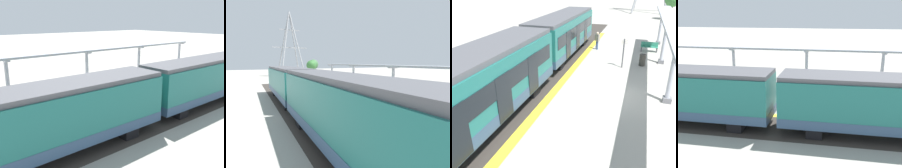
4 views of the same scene
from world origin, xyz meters
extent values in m
plane|color=#A4A095|center=(0.00, 0.00, 0.00)|extent=(176.00, 176.00, 0.00)
cube|color=yellow|center=(-3.25, 0.00, 0.00)|extent=(0.50, 33.41, 0.01)
cube|color=#38332D|center=(-5.10, 0.00, 0.00)|extent=(3.20, 45.41, 0.01)
cube|color=#1D6962|center=(-5.10, -5.05, 1.94)|extent=(2.60, 11.18, 2.60)
cube|color=#304B6A|center=(-5.10, -5.05, 0.92)|extent=(2.63, 11.20, 0.55)
cube|color=#515156|center=(-5.10, -5.05, 3.36)|extent=(2.39, 11.18, 0.24)
cube|color=black|center=(-3.79, -5.05, 2.25)|extent=(0.03, 10.29, 0.84)
cube|color=black|center=(-3.78, -7.85, 1.69)|extent=(0.04, 1.10, 2.00)
cube|color=black|center=(-3.78, -5.05, 1.69)|extent=(0.04, 1.10, 2.00)
cube|color=black|center=(-3.78, -2.25, 1.69)|extent=(0.04, 1.10, 2.00)
cube|color=black|center=(-5.10, -1.47, 0.32)|extent=(2.21, 0.90, 0.64)
cube|color=#1D6962|center=(-5.10, 6.74, 1.94)|extent=(2.60, 11.18, 2.60)
cube|color=#304B6A|center=(-5.10, 6.74, 0.92)|extent=(2.63, 11.20, 0.55)
cube|color=#515156|center=(-5.10, 6.74, 3.36)|extent=(2.39, 11.18, 0.24)
cube|color=black|center=(-3.79, 6.74, 2.25)|extent=(0.03, 10.29, 0.84)
cube|color=black|center=(-3.78, 3.94, 1.69)|extent=(0.04, 1.10, 2.00)
cube|color=black|center=(-3.78, 6.74, 1.69)|extent=(0.04, 1.10, 2.00)
cube|color=black|center=(-3.78, 9.53, 1.69)|extent=(0.04, 1.10, 2.00)
cube|color=black|center=(-5.10, 10.31, 0.32)|extent=(2.21, 0.90, 0.64)
cube|color=black|center=(-5.10, 3.16, 0.32)|extent=(2.21, 0.90, 0.64)
cube|color=slate|center=(3.05, -0.01, 0.15)|extent=(0.44, 0.44, 0.30)
cylinder|color=#B0B2BE|center=(3.05, -0.01, 1.88)|extent=(0.28, 0.28, 3.16)
cube|color=slate|center=(3.05, 6.76, 0.15)|extent=(0.44, 0.44, 0.30)
cylinder|color=#B0B2BE|center=(3.05, 6.76, 1.88)|extent=(0.28, 0.28, 3.16)
cube|color=#B0B2BE|center=(3.05, 6.76, 3.52)|extent=(1.10, 0.36, 0.12)
cube|color=slate|center=(3.05, 13.09, 0.15)|extent=(0.44, 0.44, 0.30)
cylinder|color=#B0B2BE|center=(3.05, 13.09, 1.88)|extent=(0.28, 0.28, 3.16)
cube|color=#B0B2BE|center=(3.05, 13.09, 3.52)|extent=(1.10, 0.36, 0.12)
cube|color=#2F7D64|center=(2.14, 9.92, 0.44)|extent=(1.50, 0.45, 0.04)
cube|color=#2F7D64|center=(2.14, 10.11, 0.66)|extent=(1.50, 0.07, 0.40)
cube|color=#4C4C51|center=(2.81, 9.93, 0.21)|extent=(0.10, 0.40, 0.42)
cube|color=#4C4C51|center=(1.47, 9.92, 0.21)|extent=(0.10, 0.40, 0.42)
cylinder|color=#32302B|center=(1.62, 5.75, 0.45)|extent=(0.48, 0.48, 0.90)
cylinder|color=#4C4C51|center=(0.19, 4.82, 1.10)|extent=(0.10, 0.10, 2.20)
cube|color=silver|center=(0.19, 4.82, 1.95)|extent=(0.56, 0.04, 0.36)
cylinder|color=#365186|center=(-2.50, 9.11, 0.41)|extent=(0.11, 0.11, 0.82)
cylinder|color=#365186|center=(-2.64, 9.21, 0.41)|extent=(0.11, 0.11, 0.82)
cube|color=gray|center=(-2.57, 9.16, 1.13)|extent=(0.52, 0.45, 0.62)
sphere|color=beige|center=(-2.57, 9.16, 1.55)|extent=(0.22, 0.22, 0.22)
cylinder|color=brown|center=(5.40, 30.16, 1.12)|extent=(0.32, 0.32, 2.24)
camera|label=1|loc=(-15.11, 11.77, 6.38)|focal=39.98mm
camera|label=2|loc=(-8.73, -11.89, 4.04)|focal=28.10mm
camera|label=3|loc=(1.23, -12.49, 6.17)|focal=37.69mm
camera|label=4|loc=(-18.78, -2.37, 6.82)|focal=40.60mm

